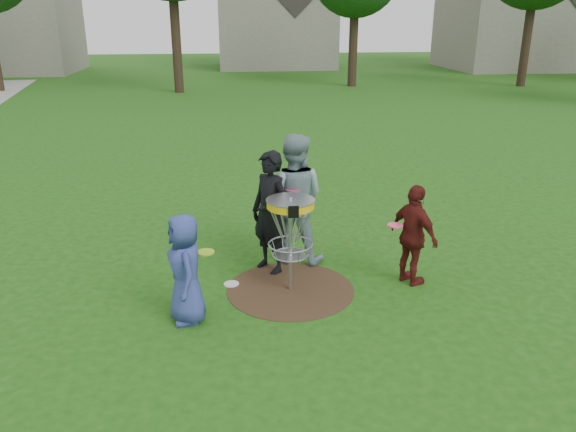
{
  "coord_description": "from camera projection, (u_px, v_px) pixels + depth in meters",
  "views": [
    {
      "loc": [
        -0.83,
        -7.05,
        3.68
      ],
      "look_at": [
        0.0,
        0.3,
        1.0
      ],
      "focal_mm": 35.0,
      "sensor_mm": 36.0,
      "label": 1
    }
  ],
  "objects": [
    {
      "name": "ground",
      "position": [
        290.0,
        290.0,
        7.93
      ],
      "size": [
        100.0,
        100.0,
        0.0
      ],
      "primitive_type": "plane",
      "color": "#19470F",
      "rests_on": "ground"
    },
    {
      "name": "dirt_patch",
      "position": [
        290.0,
        289.0,
        7.93
      ],
      "size": [
        1.8,
        1.8,
        0.01
      ],
      "primitive_type": "cylinder",
      "color": "#47331E",
      "rests_on": "ground"
    },
    {
      "name": "player_blue",
      "position": [
        185.0,
        269.0,
        6.92
      ],
      "size": [
        0.59,
        0.78,
        1.42
      ],
      "primitive_type": "imported",
      "rotation": [
        0.0,
        0.0,
        -1.35
      ],
      "color": "navy",
      "rests_on": "ground"
    },
    {
      "name": "player_black",
      "position": [
        270.0,
        213.0,
        8.24
      ],
      "size": [
        0.76,
        0.8,
        1.84
      ],
      "primitive_type": "imported",
      "rotation": [
        0.0,
        0.0,
        -0.89
      ],
      "color": "black",
      "rests_on": "ground"
    },
    {
      "name": "player_grey",
      "position": [
        293.0,
        199.0,
        8.57
      ],
      "size": [
        1.17,
        1.04,
        2.02
      ],
      "primitive_type": "imported",
      "rotation": [
        0.0,
        0.0,
        2.82
      ],
      "color": "#7D99A1",
      "rests_on": "ground"
    },
    {
      "name": "player_maroon",
      "position": [
        414.0,
        235.0,
        7.89
      ],
      "size": [
        0.7,
        0.93,
        1.47
      ],
      "primitive_type": "imported",
      "rotation": [
        0.0,
        0.0,
        2.03
      ],
      "color": "#551713",
      "rests_on": "ground"
    },
    {
      "name": "disc_on_grass",
      "position": [
        231.0,
        284.0,
        8.07
      ],
      "size": [
        0.22,
        0.22,
        0.02
      ],
      "primitive_type": "cylinder",
      "color": "silver",
      "rests_on": "ground"
    },
    {
      "name": "disc_golf_basket",
      "position": [
        290.0,
        222.0,
        7.58
      ],
      "size": [
        0.66,
        0.67,
        1.38
      ],
      "color": "#9EA0A5",
      "rests_on": "ground"
    },
    {
      "name": "held_discs",
      "position": [
        295.0,
        217.0,
        7.74
      ],
      "size": [
        2.82,
        1.53,
        0.39
      ],
      "color": "#9BD117",
      "rests_on": "ground"
    },
    {
      "name": "house_row",
      "position": [
        304.0,
        6.0,
        37.92
      ],
      "size": [
        44.5,
        10.65,
        11.62
      ],
      "color": "gray",
      "rests_on": "ground"
    }
  ]
}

